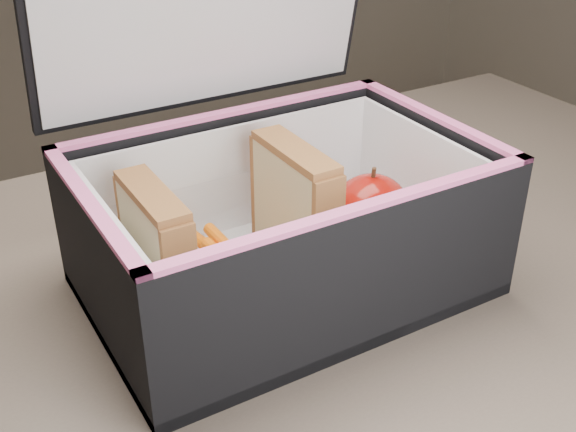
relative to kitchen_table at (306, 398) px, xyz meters
name	(u,v)px	position (x,y,z in m)	size (l,w,h in m)	color
kitchen_table	(306,398)	(0.00, 0.00, 0.00)	(1.20, 0.80, 0.75)	brown
lunch_bag	(281,213)	(0.01, 0.06, 0.16)	(0.33, 0.27, 0.34)	black
plastic_tub	(230,250)	(-0.04, 0.06, 0.14)	(0.17, 0.12, 0.07)	white
sandwich_left	(157,250)	(-0.11, 0.06, 0.16)	(0.03, 0.10, 0.11)	tan
sandwich_right	(295,207)	(0.02, 0.06, 0.16)	(0.03, 0.10, 0.11)	tan
carrot_sticks	(225,262)	(-0.04, 0.06, 0.13)	(0.04, 0.14, 0.03)	orange
paper_napkin	(368,237)	(0.10, 0.06, 0.11)	(0.07, 0.08, 0.01)	white
red_apple	(371,209)	(0.10, 0.05, 0.15)	(0.09, 0.09, 0.08)	maroon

